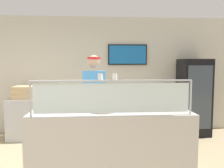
{
  "coord_description": "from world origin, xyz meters",
  "views": [
    {
      "loc": [
        0.92,
        -2.87,
        1.63
      ],
      "look_at": [
        1.15,
        0.37,
        1.33
      ],
      "focal_mm": 37.1,
      "sensor_mm": 36.0,
      "label": 1
    }
  ],
  "objects_px": {
    "worker_figure": "(94,100)",
    "parmesan_shaker": "(100,77)",
    "pizza_tray": "(102,110)",
    "pizza_box_stack": "(25,92)",
    "pepper_flake_shaker": "(115,77)",
    "drink_fridge": "(194,97)",
    "pizza_server": "(103,109)"
  },
  "relations": [
    {
      "from": "worker_figure",
      "to": "drink_fridge",
      "type": "bearing_deg",
      "value": 27.83
    },
    {
      "from": "pizza_server",
      "to": "parmesan_shaker",
      "type": "bearing_deg",
      "value": -108.95
    },
    {
      "from": "parmesan_shaker",
      "to": "drink_fridge",
      "type": "bearing_deg",
      "value": 44.48
    },
    {
      "from": "pepper_flake_shaker",
      "to": "pizza_box_stack",
      "type": "relative_size",
      "value": 0.18
    },
    {
      "from": "worker_figure",
      "to": "parmesan_shaker",
      "type": "bearing_deg",
      "value": -85.03
    },
    {
      "from": "pizza_server",
      "to": "parmesan_shaker",
      "type": "relative_size",
      "value": 3.34
    },
    {
      "from": "pizza_server",
      "to": "drink_fridge",
      "type": "bearing_deg",
      "value": 30.92
    },
    {
      "from": "pizza_tray",
      "to": "pepper_flake_shaker",
      "type": "xyz_separation_m",
      "value": [
        0.15,
        -0.29,
        0.48
      ]
    },
    {
      "from": "worker_figure",
      "to": "pizza_box_stack",
      "type": "distance_m",
      "value": 1.87
    },
    {
      "from": "pepper_flake_shaker",
      "to": "pizza_box_stack",
      "type": "xyz_separation_m",
      "value": [
        -1.74,
        2.08,
        -0.45
      ]
    },
    {
      "from": "pizza_tray",
      "to": "worker_figure",
      "type": "bearing_deg",
      "value": 99.92
    },
    {
      "from": "pepper_flake_shaker",
      "to": "drink_fridge",
      "type": "bearing_deg",
      "value": 47.04
    },
    {
      "from": "worker_figure",
      "to": "pizza_box_stack",
      "type": "xyz_separation_m",
      "value": [
        -1.48,
        1.14,
        0.0
      ]
    },
    {
      "from": "pizza_tray",
      "to": "pizza_box_stack",
      "type": "bearing_deg",
      "value": 131.7
    },
    {
      "from": "worker_figure",
      "to": "pizza_box_stack",
      "type": "relative_size",
      "value": 3.66
    },
    {
      "from": "pizza_tray",
      "to": "pepper_flake_shaker",
      "type": "relative_size",
      "value": 4.83
    },
    {
      "from": "pizza_server",
      "to": "pepper_flake_shaker",
      "type": "distance_m",
      "value": 0.56
    },
    {
      "from": "parmesan_shaker",
      "to": "pizza_tray",
      "type": "bearing_deg",
      "value": 83.94
    },
    {
      "from": "pizza_tray",
      "to": "pizza_server",
      "type": "bearing_deg",
      "value": -61.25
    },
    {
      "from": "parmesan_shaker",
      "to": "pepper_flake_shaker",
      "type": "relative_size",
      "value": 0.98
    },
    {
      "from": "pizza_server",
      "to": "pizza_box_stack",
      "type": "distance_m",
      "value": 2.41
    },
    {
      "from": "pepper_flake_shaker",
      "to": "parmesan_shaker",
      "type": "bearing_deg",
      "value": 180.0
    },
    {
      "from": "pizza_tray",
      "to": "pizza_box_stack",
      "type": "xyz_separation_m",
      "value": [
        -1.59,
        1.79,
        0.04
      ]
    },
    {
      "from": "pepper_flake_shaker",
      "to": "pizza_tray",
      "type": "bearing_deg",
      "value": 117.6
    },
    {
      "from": "pizza_server",
      "to": "worker_figure",
      "type": "height_order",
      "value": "worker_figure"
    },
    {
      "from": "parmesan_shaker",
      "to": "worker_figure",
      "type": "bearing_deg",
      "value": 94.97
    },
    {
      "from": "parmesan_shaker",
      "to": "worker_figure",
      "type": "relative_size",
      "value": 0.05
    },
    {
      "from": "drink_fridge",
      "to": "pizza_box_stack",
      "type": "height_order",
      "value": "drink_fridge"
    },
    {
      "from": "drink_fridge",
      "to": "parmesan_shaker",
      "type": "bearing_deg",
      "value": -135.52
    },
    {
      "from": "pizza_tray",
      "to": "pizza_server",
      "type": "distance_m",
      "value": 0.03
    },
    {
      "from": "pizza_server",
      "to": "drink_fridge",
      "type": "xyz_separation_m",
      "value": [
        2.12,
        1.85,
        -0.13
      ]
    },
    {
      "from": "pizza_tray",
      "to": "parmesan_shaker",
      "type": "height_order",
      "value": "parmesan_shaker"
    }
  ]
}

